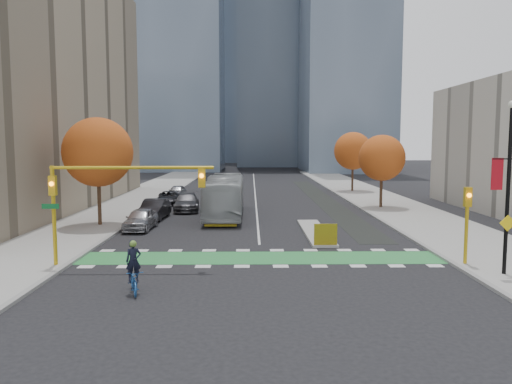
{
  "coord_description": "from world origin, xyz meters",
  "views": [
    {
      "loc": [
        -0.54,
        -25.56,
        6.38
      ],
      "look_at": [
        -0.18,
        8.1,
        3.0
      ],
      "focal_mm": 35.0,
      "sensor_mm": 36.0,
      "label": 1
    }
  ],
  "objects_px": {
    "tree_east_near": "(382,158)",
    "parked_car_b": "(154,209)",
    "cyclist": "(134,276)",
    "bus": "(225,196)",
    "parked_car_e": "(177,191)",
    "parked_car_a": "(141,219)",
    "tree_east_far": "(353,151)",
    "tree_west": "(98,152)",
    "traffic_signal_east": "(467,214)",
    "parked_car_d": "(169,198)",
    "parked_car_c": "(187,202)",
    "banner_lamppost": "(509,180)",
    "traffic_signal_west": "(104,189)",
    "hazard_board": "(326,234)"
  },
  "relations": [
    {
      "from": "banner_lamppost",
      "to": "bus",
      "type": "distance_m",
      "value": 24.37
    },
    {
      "from": "traffic_signal_east",
      "to": "parked_car_c",
      "type": "bearing_deg",
      "value": 129.01
    },
    {
      "from": "hazard_board",
      "to": "traffic_signal_west",
      "type": "distance_m",
      "value": 13.23
    },
    {
      "from": "hazard_board",
      "to": "tree_east_near",
      "type": "bearing_deg",
      "value": 65.8
    },
    {
      "from": "tree_west",
      "to": "parked_car_e",
      "type": "bearing_deg",
      "value": 81.22
    },
    {
      "from": "tree_east_near",
      "to": "parked_car_b",
      "type": "relative_size",
      "value": 1.4
    },
    {
      "from": "banner_lamppost",
      "to": "tree_east_near",
      "type": "bearing_deg",
      "value": 88.83
    },
    {
      "from": "tree_west",
      "to": "parked_car_a",
      "type": "bearing_deg",
      "value": -24.01
    },
    {
      "from": "tree_west",
      "to": "traffic_signal_east",
      "type": "distance_m",
      "value": 25.9
    },
    {
      "from": "parked_car_d",
      "to": "cyclist",
      "type": "bearing_deg",
      "value": -90.56
    },
    {
      "from": "tree_east_far",
      "to": "parked_car_d",
      "type": "relative_size",
      "value": 1.6
    },
    {
      "from": "cyclist",
      "to": "parked_car_b",
      "type": "xyz_separation_m",
      "value": [
        -3.04,
        20.38,
        0.07
      ]
    },
    {
      "from": "tree_east_far",
      "to": "parked_car_e",
      "type": "height_order",
      "value": "tree_east_far"
    },
    {
      "from": "cyclist",
      "to": "tree_east_far",
      "type": "bearing_deg",
      "value": 48.76
    },
    {
      "from": "parked_car_b",
      "to": "parked_car_e",
      "type": "relative_size",
      "value": 1.18
    },
    {
      "from": "tree_west",
      "to": "banner_lamppost",
      "type": "relative_size",
      "value": 0.99
    },
    {
      "from": "parked_car_b",
      "to": "parked_car_e",
      "type": "height_order",
      "value": "parked_car_b"
    },
    {
      "from": "tree_east_far",
      "to": "bus",
      "type": "relative_size",
      "value": 0.6
    },
    {
      "from": "tree_east_far",
      "to": "parked_car_b",
      "type": "xyz_separation_m",
      "value": [
        -21.03,
        -22.52,
        -4.41
      ]
    },
    {
      "from": "tree_west",
      "to": "traffic_signal_west",
      "type": "distance_m",
      "value": 13.25
    },
    {
      "from": "tree_east_near",
      "to": "traffic_signal_west",
      "type": "height_order",
      "value": "tree_east_near"
    },
    {
      "from": "tree_east_near",
      "to": "parked_car_b",
      "type": "height_order",
      "value": "tree_east_near"
    },
    {
      "from": "tree_west",
      "to": "hazard_board",
      "type": "bearing_deg",
      "value": -25.99
    },
    {
      "from": "tree_east_far",
      "to": "banner_lamppost",
      "type": "relative_size",
      "value": 0.92
    },
    {
      "from": "parked_car_c",
      "to": "parked_car_d",
      "type": "relative_size",
      "value": 1.16
    },
    {
      "from": "parked_car_a",
      "to": "traffic_signal_east",
      "type": "bearing_deg",
      "value": -27.37
    },
    {
      "from": "hazard_board",
      "to": "traffic_signal_west",
      "type": "xyz_separation_m",
      "value": [
        -11.93,
        -4.71,
        3.23
      ]
    },
    {
      "from": "parked_car_c",
      "to": "tree_east_far",
      "type": "bearing_deg",
      "value": 37.6
    },
    {
      "from": "parked_car_a",
      "to": "parked_car_b",
      "type": "height_order",
      "value": "parked_car_b"
    },
    {
      "from": "banner_lamppost",
      "to": "parked_car_d",
      "type": "distance_m",
      "value": 34.91
    },
    {
      "from": "bus",
      "to": "parked_car_d",
      "type": "distance_m",
      "value": 10.55
    },
    {
      "from": "parked_car_d",
      "to": "traffic_signal_west",
      "type": "bearing_deg",
      "value": -94.8
    },
    {
      "from": "parked_car_a",
      "to": "parked_car_b",
      "type": "xyz_separation_m",
      "value": [
        0.05,
        5.0,
        0.05
      ]
    },
    {
      "from": "tree_east_near",
      "to": "parked_car_c",
      "type": "bearing_deg",
      "value": -175.29
    },
    {
      "from": "bus",
      "to": "tree_east_near",
      "type": "bearing_deg",
      "value": 18.44
    },
    {
      "from": "tree_east_far",
      "to": "parked_car_c",
      "type": "distance_m",
      "value": 26.23
    },
    {
      "from": "traffic_signal_east",
      "to": "tree_east_near",
      "type": "bearing_deg",
      "value": 86.19
    },
    {
      "from": "traffic_signal_west",
      "to": "cyclist",
      "type": "distance_m",
      "value": 6.0
    },
    {
      "from": "bus",
      "to": "parked_car_a",
      "type": "xyz_separation_m",
      "value": [
        -5.82,
        -6.57,
        -0.99
      ]
    },
    {
      "from": "cyclist",
      "to": "bus",
      "type": "xyz_separation_m",
      "value": [
        2.73,
        21.95,
        1.01
      ]
    },
    {
      "from": "tree_west",
      "to": "parked_car_b",
      "type": "distance_m",
      "value": 6.86
    },
    {
      "from": "parked_car_d",
      "to": "banner_lamppost",
      "type": "bearing_deg",
      "value": -60.92
    },
    {
      "from": "tree_west",
      "to": "banner_lamppost",
      "type": "bearing_deg",
      "value": -31.68
    },
    {
      "from": "traffic_signal_west",
      "to": "parked_car_d",
      "type": "xyz_separation_m",
      "value": [
        -1.07,
        25.99,
        -3.37
      ]
    },
    {
      "from": "bus",
      "to": "parked_car_a",
      "type": "height_order",
      "value": "bus"
    },
    {
      "from": "traffic_signal_east",
      "to": "banner_lamppost",
      "type": "relative_size",
      "value": 0.5
    },
    {
      "from": "cyclist",
      "to": "parked_car_e",
      "type": "relative_size",
      "value": 0.53
    },
    {
      "from": "traffic_signal_east",
      "to": "parked_car_b",
      "type": "xyz_separation_m",
      "value": [
        -19.03,
        15.98,
        -1.9
      ]
    },
    {
      "from": "tree_east_far",
      "to": "cyclist",
      "type": "bearing_deg",
      "value": -112.75
    },
    {
      "from": "traffic_signal_west",
      "to": "parked_car_c",
      "type": "bearing_deg",
      "value": 86.1
    }
  ]
}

